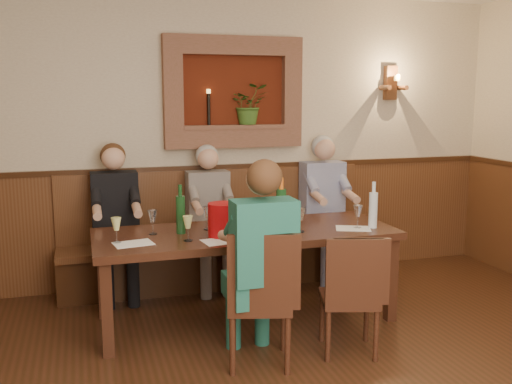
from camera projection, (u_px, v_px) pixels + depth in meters
room_shell at (356, 81)px, 2.65m from camera, size 6.04×6.04×2.82m
wainscoting at (349, 344)px, 2.86m from camera, size 6.02×6.02×1.15m
wall_niche at (238, 97)px, 5.50m from camera, size 1.36×0.30×1.06m
wall_sconce at (391, 84)px, 5.95m from camera, size 0.25×0.20×0.35m
dining_table at (246, 239)px, 4.59m from camera, size 2.40×0.90×0.75m
bench at (219, 251)px, 5.54m from camera, size 3.00×0.45×1.11m
chair_near_left at (259, 325)px, 3.87m from camera, size 0.52×0.52×0.95m
chair_near_right at (349, 318)px, 4.05m from camera, size 0.48×0.48×0.88m
person_bench_left at (117, 236)px, 5.12m from camera, size 0.41×0.50×1.40m
person_bench_mid at (210, 231)px, 5.37m from camera, size 0.40×0.48×1.37m
person_bench_right at (325, 220)px, 5.71m from camera, size 0.42×0.52×1.43m
person_chair_front at (260, 281)px, 3.84m from camera, size 0.42×0.51×1.42m
spittoon_bucket at (223, 220)px, 4.37m from camera, size 0.28×0.28×0.26m
wine_bottle_green_a at (281, 209)px, 4.51m from camera, size 0.09×0.09×0.43m
wine_bottle_green_b at (181, 214)px, 4.46m from camera, size 0.09×0.09×0.39m
water_bottle at (373, 209)px, 4.65m from camera, size 0.08×0.08×0.38m
tasting_sheet_a at (133, 244)px, 4.17m from camera, size 0.31×0.24×0.00m
tasting_sheet_b at (236, 233)px, 4.48m from camera, size 0.32×0.28×0.00m
tasting_sheet_c at (353, 228)px, 4.64m from camera, size 0.33×0.29×0.00m
tasting_sheet_d at (223, 241)px, 4.24m from camera, size 0.32×0.25×0.00m
wine_glass_0 at (208, 218)px, 4.59m from camera, size 0.08×0.08×0.19m
wine_glass_1 at (153, 222)px, 4.44m from camera, size 0.08×0.08×0.19m
wine_glass_2 at (188, 228)px, 4.23m from camera, size 0.08×0.08×0.19m
wine_glass_3 at (358, 217)px, 4.64m from camera, size 0.08×0.08×0.19m
wine_glass_4 at (300, 220)px, 4.51m from camera, size 0.08×0.08×0.19m
wine_glass_5 at (243, 223)px, 4.41m from camera, size 0.08×0.08×0.19m
wine_glass_6 at (271, 213)px, 4.77m from camera, size 0.08×0.08×0.19m
wine_glass_7 at (116, 230)px, 4.17m from camera, size 0.08×0.08×0.19m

